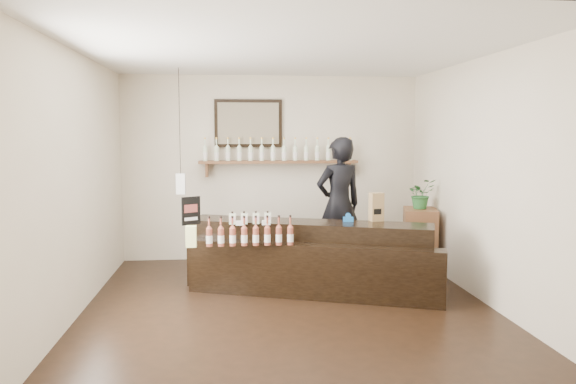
% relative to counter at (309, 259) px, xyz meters
% --- Properties ---
extents(ground, '(5.00, 5.00, 0.00)m').
position_rel_counter_xyz_m(ground, '(-0.31, -0.59, -0.40)').
color(ground, black).
rests_on(ground, ground).
extents(room_shell, '(5.00, 5.00, 5.00)m').
position_rel_counter_xyz_m(room_shell, '(-0.31, -0.59, 1.30)').
color(room_shell, beige).
rests_on(room_shell, ground).
extents(back_wall_decor, '(2.66, 0.96, 1.69)m').
position_rel_counter_xyz_m(back_wall_decor, '(-0.45, 1.79, 1.35)').
color(back_wall_decor, brown).
rests_on(back_wall_decor, ground).
extents(counter, '(3.03, 1.81, 0.99)m').
position_rel_counter_xyz_m(counter, '(0.00, 0.00, 0.00)').
color(counter, black).
rests_on(counter, ground).
extents(promo_sign, '(0.22, 0.14, 0.34)m').
position_rel_counter_xyz_m(promo_sign, '(-1.41, 0.02, 0.61)').
color(promo_sign, black).
rests_on(promo_sign, counter).
extents(paper_bag, '(0.18, 0.15, 0.35)m').
position_rel_counter_xyz_m(paper_bag, '(0.86, 0.08, 0.62)').
color(paper_bag, '#9D764B').
rests_on(paper_bag, counter).
extents(tape_dispenser, '(0.13, 0.07, 0.11)m').
position_rel_counter_xyz_m(tape_dispenser, '(0.50, 0.06, 0.49)').
color(tape_dispenser, '#1861AE').
rests_on(tape_dispenser, counter).
extents(side_cabinet, '(0.58, 0.70, 0.89)m').
position_rel_counter_xyz_m(side_cabinet, '(1.69, 0.83, 0.04)').
color(side_cabinet, brown).
rests_on(side_cabinet, ground).
extents(potted_plant, '(0.44, 0.40, 0.42)m').
position_rel_counter_xyz_m(potted_plant, '(1.69, 0.83, 0.69)').
color(potted_plant, '#255E2A').
rests_on(potted_plant, side_cabinet).
extents(shopkeeper, '(0.89, 0.72, 2.13)m').
position_rel_counter_xyz_m(shopkeeper, '(0.56, 0.96, 0.66)').
color(shopkeeper, black).
rests_on(shopkeeper, ground).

